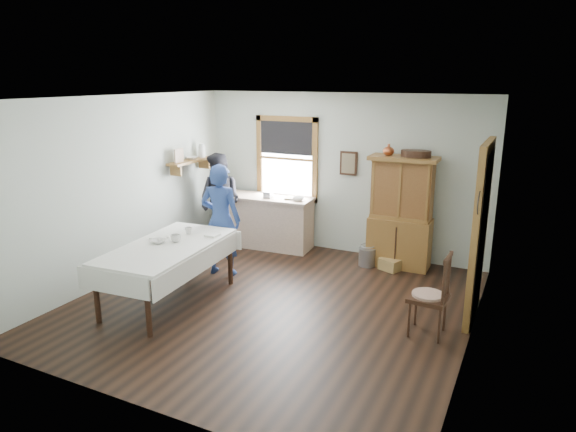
{
  "coord_description": "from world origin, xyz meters",
  "views": [
    {
      "loc": [
        2.98,
        -5.59,
        2.95
      ],
      "look_at": [
        0.09,
        0.3,
        1.16
      ],
      "focal_mm": 32.0,
      "sensor_mm": 36.0,
      "label": 1
    }
  ],
  "objects": [
    {
      "name": "table_cup_b",
      "position": [
        -1.32,
        -0.01,
        0.86
      ],
      "size": [
        0.12,
        0.12,
        0.1
      ],
      "primitive_type": "imported",
      "rotation": [
        0.0,
        0.0,
        0.15
      ],
      "color": "silver",
      "rests_on": "dining_table"
    },
    {
      "name": "counter_book",
      "position": [
        -0.86,
        2.13,
        0.93
      ],
      "size": [
        0.22,
        0.26,
        0.02
      ],
      "primitive_type": "imported",
      "rotation": [
        0.0,
        0.0,
        0.25
      ],
      "color": "#73664C",
      "rests_on": "work_counter"
    },
    {
      "name": "pail",
      "position": [
        0.7,
        1.96,
        0.15
      ],
      "size": [
        0.28,
        0.28,
        0.3
      ],
      "primitive_type": "cube",
      "rotation": [
        0.0,
        0.0,
        -0.01
      ],
      "color": "gray",
      "rests_on": "room"
    },
    {
      "name": "wall_shelf",
      "position": [
        -2.37,
        1.54,
        1.57
      ],
      "size": [
        0.24,
        1.0,
        0.44
      ],
      "color": "brown",
      "rests_on": "room"
    },
    {
      "name": "spindle_chair",
      "position": [
        2.02,
        0.08,
        0.51
      ],
      "size": [
        0.49,
        0.49,
        1.01
      ],
      "primitive_type": "cube",
      "rotation": [
        0.0,
        0.0,
        -0.05
      ],
      "color": "#371D13",
      "rests_on": "room"
    },
    {
      "name": "table_bowl",
      "position": [
        -1.43,
        -0.53,
        0.84
      ],
      "size": [
        0.22,
        0.22,
        0.05
      ],
      "primitive_type": "imported",
      "rotation": [
        0.0,
        0.0,
        -0.01
      ],
      "color": "silver",
      "rests_on": "dining_table"
    },
    {
      "name": "figure_dark",
      "position": [
        -1.95,
        1.75,
        0.78
      ],
      "size": [
        0.79,
        0.64,
        1.55
      ],
      "primitive_type": "imported",
      "rotation": [
        0.0,
        0.0,
        -0.07
      ],
      "color": "black",
      "rests_on": "room"
    },
    {
      "name": "work_counter",
      "position": [
        -1.2,
        2.11,
        0.46
      ],
      "size": [
        1.64,
        0.72,
        0.92
      ],
      "primitive_type": "cube",
      "rotation": [
        0.0,
        0.0,
        0.07
      ],
      "color": "tan",
      "rests_on": "room"
    },
    {
      "name": "shelf_bowl",
      "position": [
        -2.37,
        1.55,
        1.6
      ],
      "size": [
        0.22,
        0.22,
        0.05
      ],
      "primitive_type": "imported",
      "color": "silver",
      "rests_on": "wall_shelf"
    },
    {
      "name": "framed_picture",
      "position": [
        0.15,
        2.46,
        1.55
      ],
      "size": [
        0.3,
        0.04,
        0.4
      ],
      "primitive_type": "cube",
      "color": "#371D13",
      "rests_on": "room"
    },
    {
      "name": "table_cup_a",
      "position": [
        -1.24,
        -0.39,
        0.86
      ],
      "size": [
        0.14,
        0.14,
        0.11
      ],
      "primitive_type": "imported",
      "rotation": [
        0.0,
        0.0,
        -0.06
      ],
      "color": "silver",
      "rests_on": "dining_table"
    },
    {
      "name": "counter_bowl",
      "position": [
        -0.58,
        2.06,
        0.95
      ],
      "size": [
        0.24,
        0.24,
        0.06
      ],
      "primitive_type": "imported",
      "rotation": [
        0.0,
        0.0,
        -0.25
      ],
      "color": "silver",
      "rests_on": "work_counter"
    },
    {
      "name": "dining_table",
      "position": [
        -1.28,
        -0.54,
        0.4
      ],
      "size": [
        1.21,
        2.09,
        0.81
      ],
      "primitive_type": "cube",
      "rotation": [
        0.0,
        0.0,
        0.07
      ],
      "color": "white",
      "rests_on": "room"
    },
    {
      "name": "wicker_basket",
      "position": [
        1.08,
        1.92,
        0.09
      ],
      "size": [
        0.37,
        0.33,
        0.18
      ],
      "primitive_type": "cube",
      "rotation": [
        0.0,
        0.0,
        -0.4
      ],
      "color": "#9B7D46",
      "rests_on": "room"
    },
    {
      "name": "rug_beater",
      "position": [
        2.45,
        0.3,
        1.72
      ],
      "size": [
        0.01,
        0.27,
        0.27
      ],
      "primitive_type": "torus",
      "rotation": [
        0.0,
        1.57,
        0.0
      ],
      "color": "black",
      "rests_on": "room"
    },
    {
      "name": "doorway",
      "position": [
        2.46,
        0.85,
        1.16
      ],
      "size": [
        0.09,
        1.14,
        2.22
      ],
      "color": "#4E4238",
      "rests_on": "room"
    },
    {
      "name": "woman_blue",
      "position": [
        -1.21,
        0.65,
        0.79
      ],
      "size": [
        0.64,
        0.48,
        1.59
      ],
      "primitive_type": "imported",
      "rotation": [
        0.0,
        0.0,
        3.32
      ],
      "color": "navy",
      "rests_on": "room"
    },
    {
      "name": "china_hutch",
      "position": [
        1.14,
        2.17,
        0.88
      ],
      "size": [
        1.05,
        0.52,
        1.77
      ],
      "primitive_type": "cube",
      "rotation": [
        0.0,
        0.0,
        0.02
      ],
      "color": "brown",
      "rests_on": "room"
    },
    {
      "name": "window",
      "position": [
        -1.0,
        2.46,
        1.64
      ],
      "size": [
        1.18,
        0.07,
        1.48
      ],
      "color": "white",
      "rests_on": "room"
    },
    {
      "name": "room",
      "position": [
        0.0,
        0.0,
        1.35
      ],
      "size": [
        5.01,
        5.01,
        2.7
      ],
      "color": "black",
      "rests_on": "ground"
    }
  ]
}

